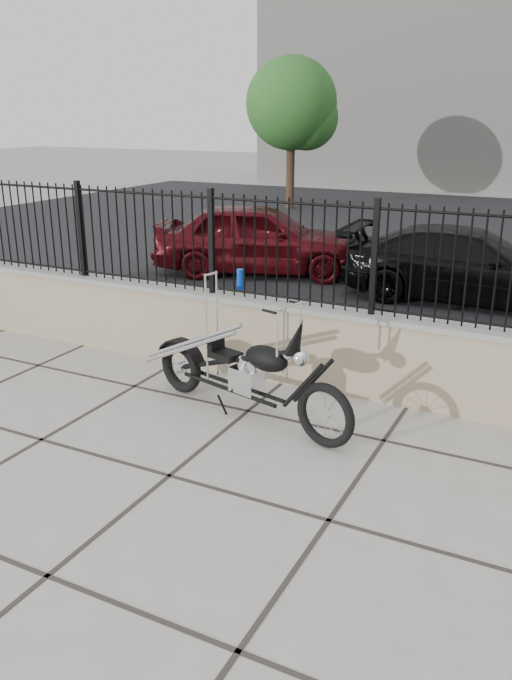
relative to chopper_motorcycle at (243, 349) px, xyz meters
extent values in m
plane|color=#99968E|center=(0.00, -1.39, -0.75)|extent=(90.00, 90.00, 0.00)
plane|color=black|center=(0.00, 11.11, -0.75)|extent=(30.00, 30.00, 0.00)
cube|color=gray|center=(0.00, 1.11, -0.27)|extent=(14.00, 0.36, 0.96)
cube|color=black|center=(0.00, 1.11, 0.81)|extent=(14.00, 0.08, 1.20)
imported|color=#41090D|center=(-2.80, 5.95, -0.05)|extent=(4.41, 2.87, 1.40)
imported|color=black|center=(1.26, 5.71, -0.14)|extent=(4.29, 1.93, 1.22)
cylinder|color=#0B51B1|center=(-1.52, 2.79, -0.32)|extent=(0.13, 0.13, 0.85)
cylinder|color=#382619|center=(-6.13, 14.90, 0.61)|extent=(0.27, 0.27, 2.73)
sphere|color=#2F6124|center=(-6.13, 14.90, 2.71)|extent=(2.91, 2.91, 2.91)
camera|label=1|loc=(3.00, -5.62, 2.29)|focal=35.00mm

